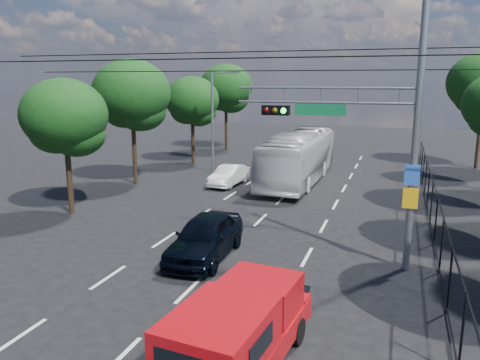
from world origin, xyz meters
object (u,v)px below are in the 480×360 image
at_px(white_bus, 299,157).
at_px(white_van, 229,175).
at_px(navy_hatchback, 205,237).
at_px(signal_mast, 379,119).
at_px(red_pickup, 240,330).

relative_size(white_bus, white_van, 3.06).
bearing_deg(navy_hatchback, white_bus, 85.52).
xyz_separation_m(signal_mast, red_pickup, (-2.41, -7.45, -4.22)).
bearing_deg(white_bus, navy_hatchback, -91.10).
distance_m(navy_hatchback, white_bus, 14.29).
distance_m(white_bus, white_van, 4.73).
height_order(white_bus, white_van, white_bus).
xyz_separation_m(red_pickup, navy_hatchback, (-3.48, 6.21, -0.22)).
relative_size(navy_hatchback, white_van, 1.25).
bearing_deg(navy_hatchback, signal_mast, 9.50).
height_order(signal_mast, red_pickup, signal_mast).
bearing_deg(red_pickup, white_bus, 98.21).
bearing_deg(white_bus, white_van, -147.55).
bearing_deg(white_van, red_pickup, -64.41).
distance_m(navy_hatchback, white_van, 12.33).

